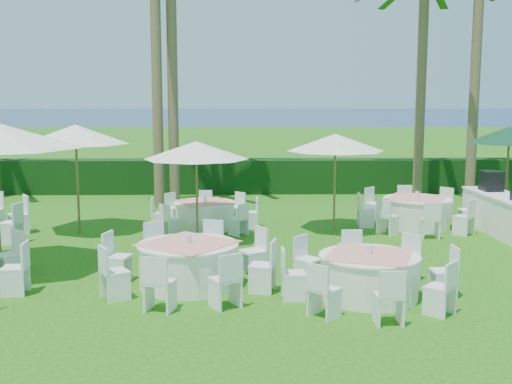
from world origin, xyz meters
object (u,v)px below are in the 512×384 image
at_px(banquet_table_b, 188,263).
at_px(banquet_table_c, 369,275).
at_px(umbrella_c, 76,134).
at_px(umbrella_b, 196,150).
at_px(umbrella_d, 335,142).
at_px(banquet_table_e, 205,214).
at_px(banquet_table_f, 417,212).
at_px(buffet_table, 510,216).
at_px(umbrella_green, 509,135).

bearing_deg(banquet_table_b, banquet_table_c, -12.99).
distance_m(banquet_table_c, umbrella_c, 8.62).
distance_m(umbrella_b, umbrella_c, 3.31).
relative_size(banquet_table_c, umbrella_c, 1.11).
height_order(banquet_table_b, umbrella_d, umbrella_d).
bearing_deg(umbrella_d, umbrella_c, 179.78).
distance_m(banquet_table_e, banquet_table_f, 5.61).
bearing_deg(umbrella_c, banquet_table_f, 3.29).
relative_size(umbrella_b, buffet_table, 0.58).
height_order(banquet_table_b, umbrella_green, umbrella_green).
bearing_deg(banquet_table_f, banquet_table_b, -136.96).
bearing_deg(umbrella_c, umbrella_b, -20.45).
bearing_deg(banquet_table_c, buffet_table, 46.84).
bearing_deg(umbrella_d, banquet_table_f, 13.11).
bearing_deg(banquet_table_b, umbrella_green, 35.98).
bearing_deg(umbrella_b, umbrella_green, 16.22).
xyz_separation_m(umbrella_green, buffet_table, (-0.72, -2.05, -1.86)).
height_order(banquet_table_b, umbrella_c, umbrella_c).
xyz_separation_m(umbrella_c, umbrella_d, (6.50, -0.03, -0.21)).
bearing_deg(banquet_table_b, umbrella_c, 123.80).
height_order(umbrella_d, buffet_table, umbrella_d).
relative_size(banquet_table_b, banquet_table_c, 1.06).
bearing_deg(banquet_table_b, banquet_table_e, 89.96).
relative_size(banquet_table_e, banquet_table_f, 0.89).
xyz_separation_m(umbrella_c, buffet_table, (10.74, -0.76, -1.97)).
distance_m(banquet_table_c, buffet_table, 6.44).
xyz_separation_m(umbrella_d, umbrella_green, (4.96, 1.31, 0.10)).
relative_size(banquet_table_b, umbrella_b, 1.31).
distance_m(banquet_table_b, banquet_table_e, 5.16).
bearing_deg(umbrella_d, umbrella_green, 14.82).
height_order(banquet_table_e, buffet_table, buffet_table).
bearing_deg(umbrella_d, banquet_table_c, -91.77).
distance_m(banquet_table_b, banquet_table_f, 7.67).
xyz_separation_m(banquet_table_f, umbrella_c, (-8.78, -0.50, 2.08)).
bearing_deg(banquet_table_f, umbrella_d, -166.89).
bearing_deg(umbrella_green, banquet_table_e, -174.09).
height_order(umbrella_d, umbrella_green, umbrella_green).
height_order(banquet_table_f, umbrella_b, umbrella_b).
relative_size(banquet_table_f, umbrella_d, 1.25).
bearing_deg(umbrella_green, umbrella_c, -173.60).
xyz_separation_m(umbrella_b, buffet_table, (7.66, 0.39, -1.67)).
height_order(umbrella_c, buffet_table, umbrella_c).
height_order(banquet_table_f, umbrella_c, umbrella_c).
relative_size(banquet_table_b, umbrella_green, 1.23).
xyz_separation_m(banquet_table_b, banquet_table_e, (0.00, 5.16, -0.05)).
xyz_separation_m(banquet_table_f, umbrella_d, (-2.28, -0.53, 1.87)).
bearing_deg(banquet_table_f, buffet_table, -32.86).
distance_m(banquet_table_c, banquet_table_e, 6.69).
distance_m(umbrella_d, umbrella_green, 5.13).
bearing_deg(banquet_table_e, banquet_table_b, -90.04).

